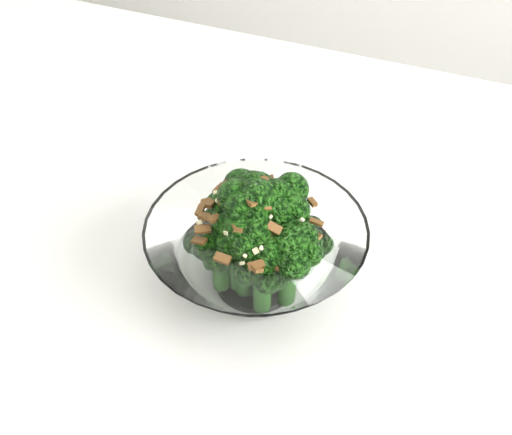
% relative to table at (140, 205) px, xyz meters
% --- Properties ---
extents(table, '(1.25, 0.87, 0.75)m').
position_rel_table_xyz_m(table, '(0.00, 0.00, 0.00)').
color(table, white).
rests_on(table, ground).
extents(broccoli_dish, '(0.21, 0.21, 0.13)m').
position_rel_table_xyz_m(broccoli_dish, '(0.23, -0.10, 0.12)').
color(broccoli_dish, white).
rests_on(broccoli_dish, table).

